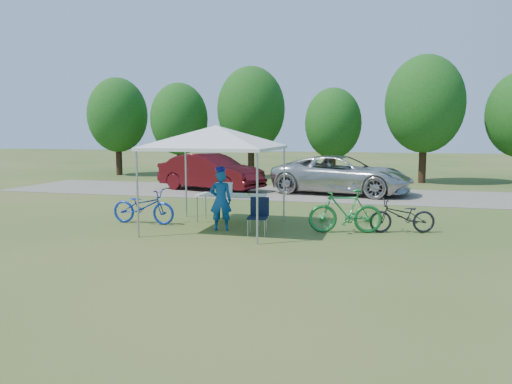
# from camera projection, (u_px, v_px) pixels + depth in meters

# --- Properties ---
(ground) EXTENTS (100.00, 100.00, 0.00)m
(ground) POSITION_uv_depth(u_px,v_px,m) (217.00, 229.00, 13.25)
(ground) COLOR #2D5119
(ground) RESTS_ON ground
(gravel_strip) EXTENTS (24.00, 5.00, 0.02)m
(gravel_strip) POSITION_uv_depth(u_px,v_px,m) (280.00, 193.00, 20.92)
(gravel_strip) COLOR gray
(gravel_strip) RESTS_ON ground
(canopy) EXTENTS (4.53, 4.53, 3.00)m
(canopy) POSITION_uv_depth(u_px,v_px,m) (216.00, 128.00, 12.92)
(canopy) COLOR #A5A5AA
(canopy) RESTS_ON ground
(treeline) EXTENTS (24.89, 4.28, 6.30)m
(treeline) POSITION_uv_depth(u_px,v_px,m) (299.00, 113.00, 26.37)
(treeline) COLOR #382314
(treeline) RESTS_ON ground
(folding_table) EXTENTS (1.91, 0.80, 0.79)m
(folding_table) POSITION_uv_depth(u_px,v_px,m) (231.00, 196.00, 14.20)
(folding_table) COLOR white
(folding_table) RESTS_ON ground
(folding_chair) EXTENTS (0.53, 0.55, 0.93)m
(folding_chair) POSITION_uv_depth(u_px,v_px,m) (258.00, 213.00, 12.48)
(folding_chair) COLOR black
(folding_chair) RESTS_ON ground
(cooler) EXTENTS (0.46, 0.31, 0.33)m
(cooler) POSITION_uv_depth(u_px,v_px,m) (224.00, 188.00, 14.23)
(cooler) COLOR white
(cooler) RESTS_ON folding_table
(ice_cream_cup) EXTENTS (0.08, 0.08, 0.06)m
(ice_cream_cup) POSITION_uv_depth(u_px,v_px,m) (249.00, 194.00, 14.00)
(ice_cream_cup) COLOR yellow
(ice_cream_cup) RESTS_ON folding_table
(cyclist) EXTENTS (0.66, 0.53, 1.57)m
(cyclist) POSITION_uv_depth(u_px,v_px,m) (221.00, 200.00, 12.97)
(cyclist) COLOR #124992
(cyclist) RESTS_ON ground
(bike_blue) EXTENTS (1.87, 0.68, 0.98)m
(bike_blue) POSITION_uv_depth(u_px,v_px,m) (144.00, 206.00, 13.93)
(bike_blue) COLOR #1232A2
(bike_blue) RESTS_ON ground
(bike_green) EXTENTS (1.93, 0.91, 1.12)m
(bike_green) POSITION_uv_depth(u_px,v_px,m) (345.00, 211.00, 12.64)
(bike_green) COLOR #186F2F
(bike_green) RESTS_ON ground
(bike_dark) EXTENTS (1.76, 0.99, 0.87)m
(bike_dark) POSITION_uv_depth(u_px,v_px,m) (402.00, 216.00, 12.68)
(bike_dark) COLOR black
(bike_dark) RESTS_ON ground
(minivan) EXTENTS (6.04, 3.60, 1.57)m
(minivan) POSITION_uv_depth(u_px,v_px,m) (342.00, 175.00, 20.44)
(minivan) COLOR silver
(minivan) RESTS_ON gravel_strip
(sedan) EXTENTS (5.09, 3.11, 1.58)m
(sedan) POSITION_uv_depth(u_px,v_px,m) (211.00, 172.00, 21.64)
(sedan) COLOR #530D13
(sedan) RESTS_ON gravel_strip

